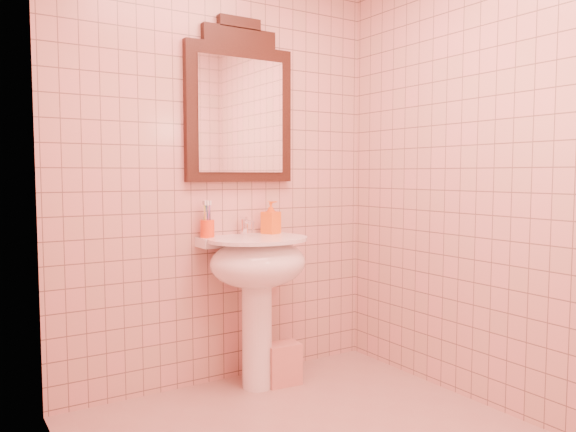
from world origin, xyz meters
TOP-DOWN VIEW (x-y plane):
  - back_wall at (0.00, 1.10)m, footprint 2.00×0.02m
  - pedestal_sink at (0.10, 0.87)m, footprint 0.58×0.58m
  - faucet at (0.10, 1.01)m, footprint 0.04×0.16m
  - mirror at (0.10, 1.07)m, footprint 0.68×0.06m
  - toothbrush_cup at (-0.13, 1.03)m, footprint 0.08×0.08m
  - soap_dispenser at (0.27, 1.00)m, footprint 0.11×0.12m
  - towel at (0.25, 0.84)m, footprint 0.21×0.15m

SIDE VIEW (x-z plane):
  - towel at x=0.25m, z-range 0.00..0.24m
  - pedestal_sink at x=0.10m, z-range 0.23..1.09m
  - toothbrush_cup at x=-0.13m, z-range 0.82..1.01m
  - faucet at x=0.10m, z-range 0.87..0.97m
  - soap_dispenser at x=0.27m, z-range 0.86..1.06m
  - back_wall at x=0.00m, z-range 0.00..2.50m
  - mirror at x=0.10m, z-range 1.14..2.08m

